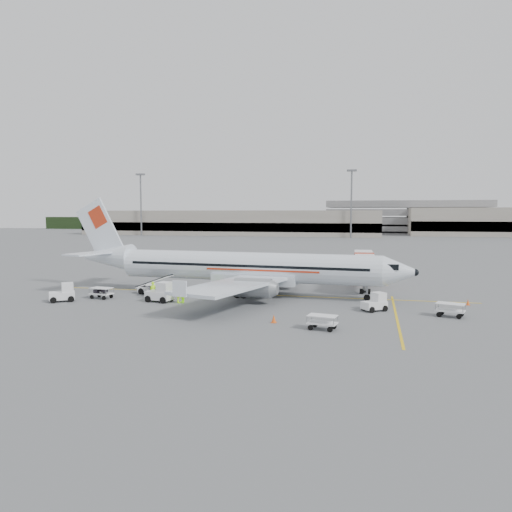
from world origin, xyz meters
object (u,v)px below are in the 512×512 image
object	(u,v)px
tug_mid	(160,292)
belt_loader	(156,281)
aircraft	(247,247)
jet_bridge	(364,270)
tug_fore	(374,302)
tug_aft	(62,292)

from	to	relation	value
tug_mid	belt_loader	bearing A→B (deg)	129.11
aircraft	tug_mid	size ratio (longest dim) A/B	14.49
jet_bridge	tug_fore	distance (m)	14.31
tug_aft	tug_fore	bearing A→B (deg)	-31.80
belt_loader	tug_mid	xyz separation A→B (m)	(2.20, -4.01, -0.36)
belt_loader	tug_aft	distance (m)	9.13
aircraft	tug_aft	size ratio (longest dim) A/B	15.68
belt_loader	tug_aft	world-z (taller)	belt_loader
tug_fore	tug_mid	distance (m)	19.72
jet_bridge	tug_fore	size ratio (longest dim) A/B	7.17
aircraft	tug_fore	bearing A→B (deg)	-20.19
belt_loader	tug_aft	bearing A→B (deg)	-131.07
jet_bridge	aircraft	bearing A→B (deg)	-146.01
jet_bridge	tug_mid	size ratio (longest dim) A/B	5.95
jet_bridge	tug_mid	world-z (taller)	jet_bridge
aircraft	tug_aft	world-z (taller)	aircraft
aircraft	jet_bridge	world-z (taller)	aircraft
jet_bridge	tug_fore	bearing A→B (deg)	-87.99
belt_loader	tug_fore	world-z (taller)	belt_loader
tug_fore	tug_mid	world-z (taller)	tug_mid
jet_bridge	tug_mid	bearing A→B (deg)	-144.95
jet_bridge	tug_mid	xyz separation A→B (m)	(-18.59, -14.30, -0.97)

